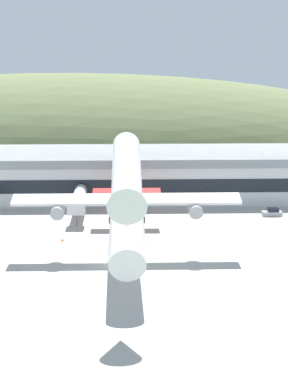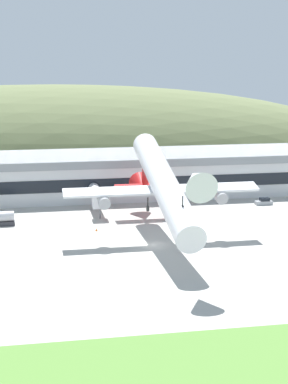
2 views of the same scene
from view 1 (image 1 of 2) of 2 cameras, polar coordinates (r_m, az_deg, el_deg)
name	(u,v)px [view 1 (image 1 of 2)]	position (r m, az deg, el deg)	size (l,w,h in m)	color
ground_plane	(112,263)	(105.59, -2.88, -6.28)	(330.79, 330.79, 0.00)	#ADAAA3
hill_backdrop	(63,154)	(204.73, -7.18, 3.38)	(234.98, 68.22, 50.49)	#667047
terminal_building	(86,171)	(147.55, -5.19, 1.83)	(116.74, 21.49, 10.53)	silver
jetway_0	(78,200)	(129.92, -5.87, -0.69)	(3.38, 15.21, 5.43)	silver
cargo_airplane	(127,194)	(103.90, -1.55, -0.22)	(37.46, 53.62, 16.96)	silver
service_car_2	(272,212)	(134.93, 11.33, -1.80)	(4.06, 1.76, 1.68)	#999EA3
traffic_cone_0	(62,240)	(117.07, -7.26, -4.22)	(0.52, 0.52, 0.58)	orange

